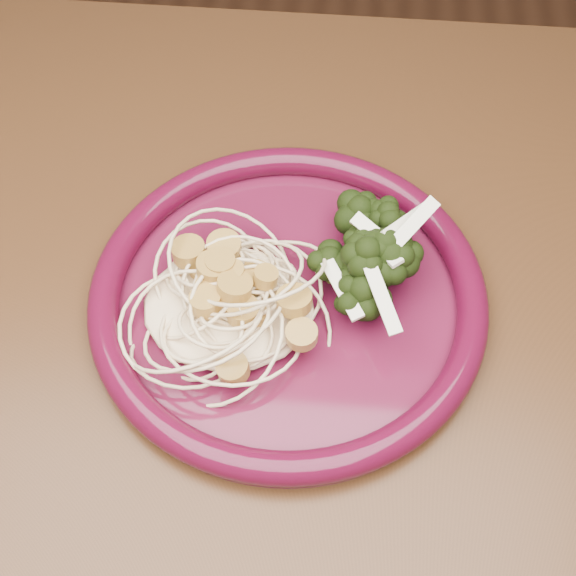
{
  "coord_description": "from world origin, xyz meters",
  "views": [
    {
      "loc": [
        0.11,
        -0.23,
        1.21
      ],
      "look_at": [
        0.08,
        0.08,
        0.77
      ],
      "focal_mm": 50.0,
      "sensor_mm": 36.0,
      "label": 1
    }
  ],
  "objects": [
    {
      "name": "dining_table",
      "position": [
        0.0,
        0.0,
        0.65
      ],
      "size": [
        1.2,
        0.8,
        0.75
      ],
      "color": "#472814",
      "rests_on": "ground"
    },
    {
      "name": "scallop_cluster",
      "position": [
        0.04,
        0.06,
        0.8
      ],
      "size": [
        0.15,
        0.15,
        0.04
      ],
      "primitive_type": null,
      "rotation": [
        0.0,
        0.0,
        0.31
      ],
      "color": "gold",
      "rests_on": "spaghetti_pile"
    },
    {
      "name": "onion_garnish",
      "position": [
        0.13,
        0.09,
        0.8
      ],
      "size": [
        0.07,
        0.09,
        0.05
      ],
      "primitive_type": null,
      "rotation": [
        0.0,
        0.0,
        0.31
      ],
      "color": "white",
      "rests_on": "broccoli_pile"
    },
    {
      "name": "spaghetti_pile",
      "position": [
        0.04,
        0.06,
        0.77
      ],
      "size": [
        0.14,
        0.13,
        0.03
      ],
      "primitive_type": "ellipsoid",
      "rotation": [
        0.0,
        0.0,
        0.31
      ],
      "color": "beige",
      "rests_on": "dinner_plate"
    },
    {
      "name": "dinner_plate",
      "position": [
        0.08,
        0.08,
        0.76
      ],
      "size": [
        0.34,
        0.34,
        0.02
      ],
      "rotation": [
        0.0,
        0.0,
        0.31
      ],
      "color": "#4C0E24",
      "rests_on": "dining_table"
    },
    {
      "name": "broccoli_pile",
      "position": [
        0.13,
        0.09,
        0.78
      ],
      "size": [
        0.11,
        0.14,
        0.04
      ],
      "primitive_type": "ellipsoid",
      "rotation": [
        0.0,
        0.0,
        0.31
      ],
      "color": "black",
      "rests_on": "dinner_plate"
    }
  ]
}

